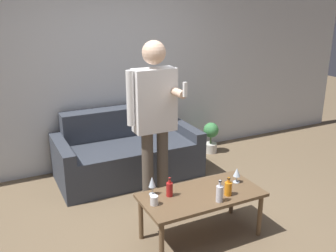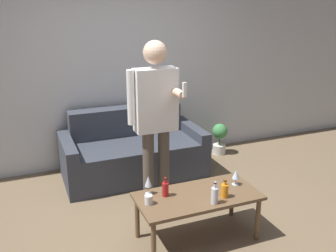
# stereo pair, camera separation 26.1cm
# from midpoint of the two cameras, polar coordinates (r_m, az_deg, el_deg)

# --- Properties ---
(ground_plane) EXTENTS (16.00, 16.00, 0.00)m
(ground_plane) POSITION_cam_midpoint_polar(r_m,az_deg,el_deg) (3.72, -0.18, -16.21)
(ground_plane) COLOR #756047
(wall_back) EXTENTS (8.00, 0.06, 2.70)m
(wall_back) POSITION_cam_midpoint_polar(r_m,az_deg,el_deg) (4.97, -10.41, 9.21)
(wall_back) COLOR silver
(wall_back) RESTS_ON ground_plane
(couch) EXTENTS (1.75, 0.90, 0.82)m
(couch) POSITION_cam_midpoint_polar(r_m,az_deg,el_deg) (4.80, -7.89, -4.03)
(couch) COLOR #383D47
(couch) RESTS_ON ground_plane
(coffee_table) EXTENTS (1.12, 0.55, 0.45)m
(coffee_table) POSITION_cam_midpoint_polar(r_m,az_deg,el_deg) (3.48, 2.93, -11.00)
(coffee_table) COLOR brown
(coffee_table) RESTS_ON ground_plane
(bottle_orange) EXTENTS (0.07, 0.07, 0.17)m
(bottle_orange) POSITION_cam_midpoint_polar(r_m,az_deg,el_deg) (3.42, 6.99, -9.42)
(bottle_orange) COLOR orange
(bottle_orange) RESTS_ON coffee_table
(bottle_green) EXTENTS (0.06, 0.06, 0.18)m
(bottle_green) POSITION_cam_midpoint_polar(r_m,az_deg,el_deg) (3.38, -2.00, -9.57)
(bottle_green) COLOR #B21E1E
(bottle_green) RESTS_ON coffee_table
(bottle_dark) EXTENTS (0.06, 0.06, 0.20)m
(bottle_dark) POSITION_cam_midpoint_polar(r_m,az_deg,el_deg) (3.30, 5.58, -10.19)
(bottle_dark) COLOR silver
(bottle_dark) RESTS_ON coffee_table
(wine_glass_near) EXTENTS (0.07, 0.07, 0.15)m
(wine_glass_near) POSITION_cam_midpoint_polar(r_m,az_deg,el_deg) (3.65, 8.42, -7.09)
(wine_glass_near) COLOR silver
(wine_glass_near) RESTS_ON coffee_table
(wine_glass_far) EXTENTS (0.06, 0.06, 0.18)m
(wine_glass_far) POSITION_cam_midpoint_polar(r_m,az_deg,el_deg) (3.39, -4.67, -8.59)
(wine_glass_far) COLOR silver
(wine_glass_far) RESTS_ON coffee_table
(cup_on_table) EXTENTS (0.07, 0.07, 0.08)m
(cup_on_table) POSITION_cam_midpoint_polar(r_m,az_deg,el_deg) (3.27, -4.45, -11.27)
(cup_on_table) COLOR white
(cup_on_table) RESTS_ON coffee_table
(person_standing_front) EXTENTS (0.51, 0.45, 1.77)m
(person_standing_front) POSITION_cam_midpoint_polar(r_m,az_deg,el_deg) (3.79, -4.10, 2.02)
(person_standing_front) COLOR brown
(person_standing_front) RESTS_ON ground_plane
(potted_plant) EXTENTS (0.22, 0.22, 0.46)m
(potted_plant) POSITION_cam_midpoint_polar(r_m,az_deg,el_deg) (5.49, 5.20, -1.50)
(potted_plant) COLOR silver
(potted_plant) RESTS_ON ground_plane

